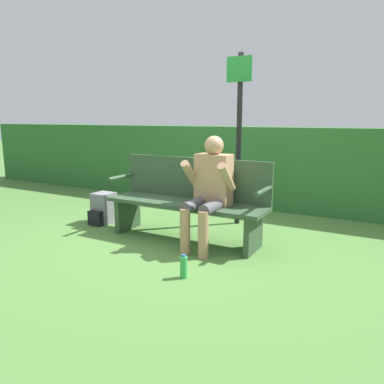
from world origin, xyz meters
TOP-DOWN VIEW (x-y plane):
  - ground_plane at (0.00, 0.00)m, footprint 40.00×40.00m
  - hedge_back at (0.00, 2.09)m, footprint 12.00×0.46m
  - park_bench at (0.00, 0.08)m, footprint 1.94×0.50m
  - person_seated at (0.34, -0.06)m, footprint 0.53×0.62m
  - backpack at (-1.35, 0.09)m, footprint 0.27×0.35m
  - water_bottle at (0.53, -0.94)m, footprint 0.07×0.07m
  - signpost at (0.27, 0.95)m, footprint 0.34×0.09m

SIDE VIEW (x-z plane):
  - ground_plane at x=0.00m, z-range 0.00..0.00m
  - water_bottle at x=0.53m, z-range -0.01..0.21m
  - backpack at x=-1.35m, z-range -0.01..0.41m
  - park_bench at x=0.00m, z-range 0.00..0.96m
  - hedge_back at x=0.00m, z-range 0.00..1.28m
  - person_seated at x=0.34m, z-range 0.07..1.30m
  - signpost at x=0.27m, z-range 0.17..2.40m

